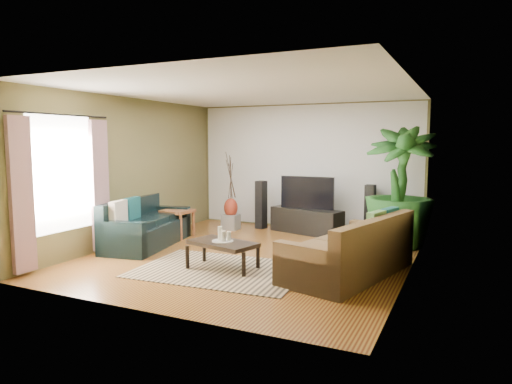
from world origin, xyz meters
The scene contains 28 objects.
floor centered at (0.00, 0.00, 0.00)m, with size 5.50×5.50×0.00m, color olive.
ceiling centered at (0.00, 0.00, 2.70)m, with size 5.50×5.50×0.00m, color white.
wall_back centered at (0.00, 2.75, 1.35)m, with size 5.00×5.00×0.00m, color brown.
wall_front centered at (0.00, -2.75, 1.35)m, with size 5.00×5.00×0.00m, color brown.
wall_left centered at (-2.50, 0.00, 1.35)m, with size 5.50×5.50×0.00m, color brown.
wall_right centered at (2.50, 0.00, 1.35)m, with size 5.50×5.50×0.00m, color brown.
backwall_panel centered at (0.00, 2.74, 1.35)m, with size 4.90×4.90×0.00m, color white.
window_pane centered at (-2.48, -1.60, 1.40)m, with size 1.80×1.80×0.00m, color white.
curtain_near centered at (-2.43, -2.35, 1.15)m, with size 0.08×0.35×2.20m, color gray.
curtain_far centered at (-2.43, -0.85, 1.15)m, with size 0.08×0.35×2.20m, color gray.
curtain_rod centered at (-2.43, -1.60, 2.30)m, with size 0.03×0.03×1.90m, color black.
sofa_left centered at (-2.04, -0.11, 0.42)m, with size 1.99×0.85×0.85m, color black.
sofa_right centered at (1.72, -0.37, 0.42)m, with size 2.24×1.01×0.85m, color brown.
area_rug centered at (-0.03, -0.96, 0.01)m, with size 2.44×1.73×0.01m, color tan.
coffee_table centered at (-0.04, -0.88, 0.21)m, with size 1.02×0.56×0.42m, color black.
candle_tray centered at (-0.04, -0.88, 0.42)m, with size 0.31×0.31×0.01m, color #999893.
candle_tall centered at (-0.10, -0.85, 0.53)m, with size 0.06×0.06×0.20m, color beige.
candle_mid centered at (0.00, -0.92, 0.51)m, with size 0.06×0.06×0.16m, color beige.
candle_short centered at (0.03, -0.82, 0.50)m, with size 0.06×0.06×0.13m, color beige.
tv_stand centered at (0.22, 2.19, 0.26)m, with size 1.54×0.46×0.51m, color black.
television centered at (0.22, 2.21, 0.85)m, with size 1.13×0.06×0.67m, color black.
speaker_left centered at (-0.85, 2.27, 0.52)m, with size 0.19×0.21×1.04m, color black.
speaker_right centered at (1.45, 2.50, 0.52)m, with size 0.19×0.21×1.03m, color black.
potted_plant centered at (2.10, 1.78, 1.09)m, with size 1.22×1.22×2.18m, color #1C4D19.
plant_pot centered at (2.10, 1.78, 0.16)m, with size 0.40×0.40×0.31m, color black.
pedestal centered at (-1.39, 1.88, 0.16)m, with size 0.32×0.32×0.32m, color gray.
vase centered at (-1.39, 1.88, 0.47)m, with size 0.30×0.30×0.42m, color maroon.
side_table centered at (-1.95, 0.71, 0.28)m, with size 0.53×0.53×0.56m, color brown.
Camera 1 is at (3.22, -6.68, 1.90)m, focal length 32.00 mm.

